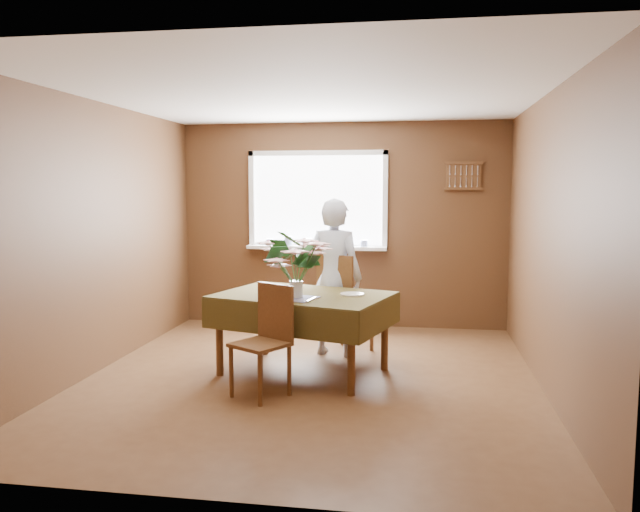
% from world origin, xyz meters
% --- Properties ---
extents(floor, '(4.50, 4.50, 0.00)m').
position_xyz_m(floor, '(0.00, 0.00, 0.00)').
color(floor, '#51321B').
rests_on(floor, ground).
extents(ceiling, '(4.50, 4.50, 0.00)m').
position_xyz_m(ceiling, '(0.00, 0.00, 2.50)').
color(ceiling, white).
rests_on(ceiling, wall_back).
extents(wall_back, '(4.00, 0.00, 4.00)m').
position_xyz_m(wall_back, '(0.00, 2.25, 1.25)').
color(wall_back, brown).
rests_on(wall_back, floor).
extents(wall_front, '(4.00, 0.00, 4.00)m').
position_xyz_m(wall_front, '(0.00, -2.25, 1.25)').
color(wall_front, brown).
rests_on(wall_front, floor).
extents(wall_left, '(0.00, 4.50, 4.50)m').
position_xyz_m(wall_left, '(-2.00, 0.00, 1.25)').
color(wall_left, brown).
rests_on(wall_left, floor).
extents(wall_right, '(0.00, 4.50, 4.50)m').
position_xyz_m(wall_right, '(2.00, 0.00, 1.25)').
color(wall_right, brown).
rests_on(wall_right, floor).
extents(window_assembly, '(1.72, 0.20, 1.22)m').
position_xyz_m(window_assembly, '(-0.30, 2.20, 1.35)').
color(window_assembly, white).
rests_on(window_assembly, wall_back).
extents(spoon_rack, '(0.44, 0.05, 0.33)m').
position_xyz_m(spoon_rack, '(1.45, 2.22, 1.85)').
color(spoon_rack, brown).
rests_on(spoon_rack, wall_back).
extents(dining_table, '(1.75, 1.42, 0.75)m').
position_xyz_m(dining_table, '(-0.10, 0.18, 0.65)').
color(dining_table, brown).
rests_on(dining_table, floor).
extents(chair_far, '(0.61, 0.61, 1.04)m').
position_xyz_m(chair_far, '(0.17, 0.91, 0.56)').
color(chair_far, brown).
rests_on(chair_far, floor).
extents(chair_near, '(0.54, 0.54, 0.91)m').
position_xyz_m(chair_near, '(-0.28, -0.46, 0.50)').
color(chair_near, brown).
rests_on(chair_near, floor).
extents(seated_woman, '(0.66, 0.50, 1.60)m').
position_xyz_m(seated_woman, '(0.10, 0.85, 0.80)').
color(seated_woman, white).
rests_on(seated_woman, floor).
extents(flower_bouquet, '(0.61, 0.61, 0.52)m').
position_xyz_m(flower_bouquet, '(-0.12, -0.03, 1.08)').
color(flower_bouquet, white).
rests_on(flower_bouquet, dining_table).
extents(side_plate, '(0.25, 0.25, 0.01)m').
position_xyz_m(side_plate, '(0.35, 0.20, 0.74)').
color(side_plate, white).
rests_on(side_plate, dining_table).
extents(table_knife, '(0.06, 0.23, 0.00)m').
position_xyz_m(table_knife, '(0.03, -0.11, 0.75)').
color(table_knife, silver).
rests_on(table_knife, dining_table).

